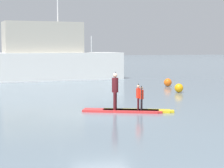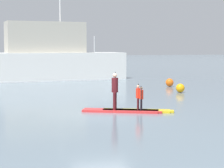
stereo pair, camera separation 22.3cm
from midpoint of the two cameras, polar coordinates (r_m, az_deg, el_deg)
name	(u,v)px [view 1 (the left image)]	position (r m, az deg, el deg)	size (l,w,h in m)	color
ground_plane	(102,115)	(18.31, -1.63, -4.18)	(240.00, 240.00, 0.00)	slate
paddleboard_near	(138,111)	(19.32, 3.16, -3.55)	(3.11, 1.79, 0.10)	gold
paddler_child_solo	(138,96)	(19.24, 3.17, -1.57)	(0.26, 0.37, 1.15)	#4C1419
paddleboard_far	(122,111)	(19.26, 1.05, -3.57)	(3.47, 2.11, 0.10)	red
paddler_adult	(115,89)	(19.18, 0.08, -0.63)	(0.39, 0.48, 1.67)	#4C1419
paddler_child_front	(142,97)	(19.08, 3.60, -1.75)	(0.24, 0.35, 1.10)	black
fishing_boat_white_large	(42,59)	(38.31, -9.45, 3.34)	(14.44, 4.86, 10.53)	silver
fishing_boat_green_midground	(88,66)	(51.50, -3.28, 2.33)	(5.72, 3.31, 4.17)	#9E9384
mooring_buoy_near	(168,82)	(31.78, 7.20, 0.21)	(0.58, 0.58, 0.58)	orange
mooring_buoy_mid	(179,88)	(27.73, 8.62, -0.52)	(0.56, 0.56, 0.56)	orange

